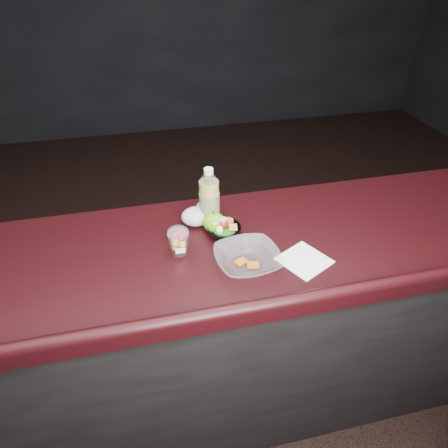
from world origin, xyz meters
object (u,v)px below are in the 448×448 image
Objects in this scene: takeout_bowl at (248,260)px; snack_bowl at (224,230)px; fruit_cup at (179,240)px; green_apple at (214,222)px; lemonade_bottle at (209,201)px.

snack_bowl is at bearing 101.79° from takeout_bowl.
snack_bowl is at bearing 19.75° from fruit_cup.
green_apple is 0.69× the size of snack_bowl.
green_apple is 0.05m from snack_bowl.
fruit_cup reaches higher than takeout_bowl.
takeout_bowl is at bearing -72.61° from green_apple.
lemonade_bottle is at bearing 94.43° from green_apple.
fruit_cup is at bearing -160.25° from snack_bowl.
lemonade_bottle is 1.85× the size of snack_bowl.
snack_bowl is at bearing -49.75° from green_apple.
lemonade_bottle is 0.13m from snack_bowl.
lemonade_bottle is 1.00× the size of takeout_bowl.
fruit_cup is 0.19m from green_apple.
green_apple is (0.16, 0.11, -0.02)m from fruit_cup.
green_apple is at bearing -85.57° from lemonade_bottle.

